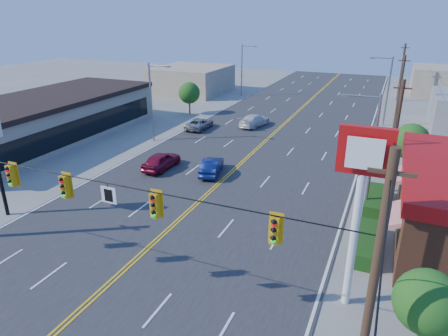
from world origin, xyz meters
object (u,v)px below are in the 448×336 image
at_px(car_white, 254,121).
at_px(car_silver, 199,124).
at_px(car_magenta, 161,161).
at_px(signal_span, 86,202).
at_px(car_blue, 212,167).
at_px(kfc_pylon, 361,184).

relative_size(car_white, car_silver, 1.08).
distance_m(car_magenta, car_silver, 12.86).
height_order(signal_span, car_white, signal_span).
distance_m(car_blue, car_silver, 13.87).
xyz_separation_m(signal_span, car_white, (-2.92, 31.43, -4.19)).
height_order(signal_span, kfc_pylon, signal_span).
bearing_deg(car_magenta, car_blue, -170.33).
relative_size(signal_span, car_magenta, 5.69).
bearing_deg(kfc_pylon, car_silver, 129.30).
bearing_deg(car_magenta, car_white, -98.54).
relative_size(signal_span, car_silver, 5.47).
bearing_deg(car_silver, car_blue, 119.79).
distance_m(kfc_pylon, car_blue, 18.01).
bearing_deg(signal_span, car_blue, 94.66).
relative_size(car_magenta, car_blue, 1.06).
xyz_separation_m(car_magenta, car_blue, (4.45, 0.65, -0.06)).
relative_size(kfc_pylon, car_blue, 2.10).
bearing_deg(car_white, signal_span, 107.15).
xyz_separation_m(kfc_pylon, car_silver, (-19.49, 23.82, -5.43)).
bearing_deg(car_blue, car_white, -97.65).
height_order(car_magenta, car_blue, car_magenta).
bearing_deg(car_white, car_magenta, 91.95).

